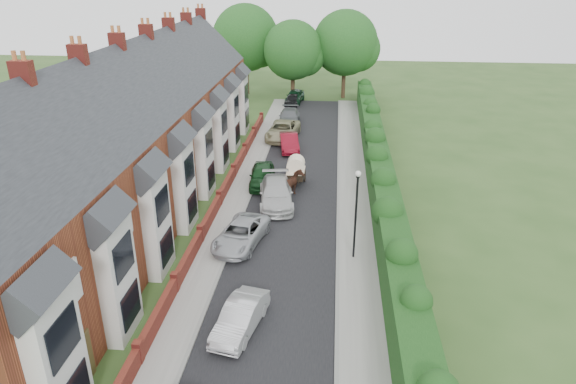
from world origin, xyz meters
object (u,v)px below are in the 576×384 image
at_px(lamppost, 356,204).
at_px(car_beige, 283,131).
at_px(car_silver_a, 240,317).
at_px(horse_cart, 296,168).
at_px(car_black, 293,100).
at_px(car_silver_b, 241,234).
at_px(car_grey, 289,117).
at_px(car_red, 289,142).
at_px(horse, 293,185).
at_px(car_green, 262,175).
at_px(car_white, 276,193).

xyz_separation_m(lamppost, car_beige, (-6.04, 21.00, -2.51)).
bearing_deg(car_silver_a, horse_cart, 98.46).
distance_m(car_beige, car_black, 12.79).
bearing_deg(car_silver_b, car_grey, 100.25).
bearing_deg(car_grey, car_silver_b, -93.45).
xyz_separation_m(car_red, car_beige, (-0.86, 3.20, 0.08)).
bearing_deg(car_red, car_silver_b, -104.18).
bearing_deg(horse_cart, horse, -90.00).
bearing_deg(horse, lamppost, 132.52).
relative_size(car_silver_a, car_beige, 0.71).
bearing_deg(car_silver_a, car_green, 106.84).
bearing_deg(car_beige, car_silver_b, -86.02).
distance_m(car_white, horse, 1.73).
bearing_deg(car_silver_b, lamppost, 2.55).
height_order(car_silver_a, car_grey, car_grey).
bearing_deg(car_silver_a, car_silver_b, 112.20).
bearing_deg(car_green, car_white, -71.24).
relative_size(car_grey, car_black, 1.33).
relative_size(car_green, car_grey, 0.88).
bearing_deg(car_white, car_silver_b, -111.74).
distance_m(car_red, car_grey, 8.17).
xyz_separation_m(car_white, car_grey, (-0.89, 19.34, -0.06)).
distance_m(horse, horse_cart, 2.26).
bearing_deg(horse_cart, car_beige, 100.80).
xyz_separation_m(car_white, car_red, (-0.17, 11.20, -0.08)).
bearing_deg(car_silver_b, car_green, 101.43).
height_order(car_silver_a, car_silver_b, car_silver_b).
distance_m(car_silver_b, car_white, 5.77).
bearing_deg(car_silver_b, horse_cart, 86.73).
bearing_deg(car_silver_b, car_black, 101.14).
distance_m(lamppost, car_green, 11.99).
distance_m(car_silver_b, car_beige, 20.00).
bearing_deg(car_white, horse_cart, 66.58).
bearing_deg(car_silver_b, car_beige, 100.39).
bearing_deg(car_beige, car_grey, 93.31).
bearing_deg(car_red, horse, -93.06).
distance_m(car_black, horse_cart, 23.68).
bearing_deg(horse, car_beige, -64.95).
xyz_separation_m(car_white, car_green, (-1.40, 3.21, -0.03)).
bearing_deg(horse_cart, car_black, 95.46).
distance_m(car_white, car_green, 3.51).
bearing_deg(car_green, car_silver_a, -90.13).
bearing_deg(horse, car_red, -66.99).
bearing_deg(horse_cart, car_silver_a, -93.74).
height_order(car_beige, horse_cart, horse_cart).
xyz_separation_m(car_silver_a, car_green, (-1.33, 16.33, 0.10)).
height_order(lamppost, car_green, lamppost).
bearing_deg(car_beige, car_silver_a, -82.97).
relative_size(car_silver_a, horse, 1.92).
height_order(horse, horse_cart, horse_cart).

